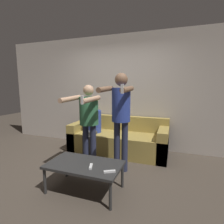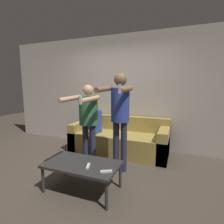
# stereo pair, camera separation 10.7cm
# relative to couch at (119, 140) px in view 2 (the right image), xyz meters

# --- Properties ---
(ground_plane) EXTENTS (14.00, 14.00, 0.00)m
(ground_plane) POSITION_rel_couch_xyz_m (-0.11, -1.24, -0.28)
(ground_plane) COLOR #4C4238
(wall_back) EXTENTS (6.40, 0.06, 2.70)m
(wall_back) POSITION_rel_couch_xyz_m (-0.11, 0.45, 1.07)
(wall_back) COLOR beige
(wall_back) RESTS_ON ground_plane
(couch) EXTENTS (2.16, 0.84, 0.79)m
(couch) POSITION_rel_couch_xyz_m (0.00, 0.00, 0.00)
(couch) COLOR #AD9347
(couch) RESTS_ON ground_plane
(person_standing_left) EXTENTS (0.46, 0.77, 1.52)m
(person_standing_left) POSITION_rel_couch_xyz_m (-0.31, -0.86, 0.68)
(person_standing_left) COLOR #282D47
(person_standing_left) RESTS_ON ground_plane
(person_standing_right) EXTENTS (0.43, 0.72, 1.71)m
(person_standing_right) POSITION_rel_couch_xyz_m (0.31, -0.85, 0.80)
(person_standing_right) COLOR #282D47
(person_standing_right) RESTS_ON ground_plane
(person_seated) EXTENTS (0.33, 0.54, 1.16)m
(person_seated) POSITION_rel_couch_xyz_m (-0.55, -0.17, 0.36)
(person_seated) COLOR #383838
(person_seated) RESTS_ON ground_plane
(coffee_table) EXTENTS (1.05, 0.60, 0.41)m
(coffee_table) POSITION_rel_couch_xyz_m (-0.00, -1.59, 0.09)
(coffee_table) COLOR #2D2D2D
(coffee_table) RESTS_ON ground_plane
(remote_near) EXTENTS (0.15, 0.11, 0.02)m
(remote_near) POSITION_rel_couch_xyz_m (0.42, -1.71, 0.14)
(remote_near) COLOR white
(remote_near) RESTS_ON coffee_table
(remote_far) EXTENTS (0.08, 0.15, 0.02)m
(remote_far) POSITION_rel_couch_xyz_m (0.14, -1.67, 0.14)
(remote_far) COLOR white
(remote_far) RESTS_ON coffee_table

